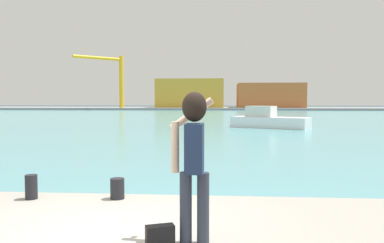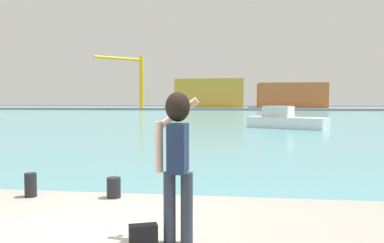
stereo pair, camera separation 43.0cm
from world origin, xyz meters
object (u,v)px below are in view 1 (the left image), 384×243
(boat_moored, at_px, (268,120))
(port_crane, at_px, (114,75))
(warehouse_left, at_px, (190,93))
(person_photographer, at_px, (194,151))
(handbag, at_px, (160,236))
(warehouse_right, at_px, (269,96))
(harbor_bollard, at_px, (117,189))
(harbor_bollard_2, at_px, (31,187))

(boat_moored, height_order, port_crane, port_crane)
(warehouse_left, bearing_deg, person_photographer, -85.42)
(handbag, bearing_deg, person_photographer, 20.34)
(warehouse_left, xyz_separation_m, warehouse_right, (19.58, 2.08, -0.54))
(person_photographer, xyz_separation_m, handbag, (-0.37, -0.14, -0.95))
(harbor_bollard, distance_m, port_crane, 85.84)
(person_photographer, distance_m, warehouse_left, 91.70)
(harbor_bollard, relative_size, port_crane, 0.03)
(person_photographer, height_order, warehouse_right, warehouse_right)
(harbor_bollard_2, bearing_deg, warehouse_right, 80.65)
(warehouse_left, relative_size, warehouse_right, 1.04)
(harbor_bollard_2, xyz_separation_m, warehouse_left, (-4.49, 89.60, 3.08))
(handbag, bearing_deg, harbor_bollard, 117.06)
(warehouse_right, relative_size, port_crane, 1.30)
(harbor_bollard, relative_size, boat_moored, 0.05)
(person_photographer, xyz_separation_m, warehouse_right, (12.26, 93.47, 1.68))
(person_photographer, distance_m, harbor_bollard_2, 3.46)
(harbor_bollard_2, bearing_deg, warehouse_left, 92.87)
(person_photographer, bearing_deg, boat_moored, -7.10)
(person_photographer, distance_m, handbag, 1.02)
(harbor_bollard_2, bearing_deg, handbag, -37.87)
(person_photographer, height_order, harbor_bollard, person_photographer)
(port_crane, bearing_deg, harbor_bollard_2, -75.31)
(harbor_bollard_2, distance_m, warehouse_left, 89.77)
(handbag, height_order, warehouse_right, warehouse_right)
(handbag, relative_size, boat_moored, 0.05)
(warehouse_left, bearing_deg, harbor_bollard, -86.22)
(harbor_bollard_2, xyz_separation_m, port_crane, (-21.63, 82.48, 7.34))
(boat_moored, distance_m, port_crane, 63.49)
(warehouse_left, xyz_separation_m, port_crane, (-17.14, -7.13, 4.26))
(person_photographer, distance_m, port_crane, 87.97)
(warehouse_left, relative_size, port_crane, 1.36)
(warehouse_right, bearing_deg, harbor_bollard, -98.49)
(harbor_bollard, bearing_deg, person_photographer, -53.46)
(boat_moored, height_order, warehouse_left, warehouse_left)
(harbor_bollard, xyz_separation_m, port_crane, (-23.05, 82.35, 7.37))
(warehouse_right, bearing_deg, handbag, -97.68)
(harbor_bollard, xyz_separation_m, harbor_bollard_2, (-1.42, -0.12, 0.03))
(harbor_bollard_2, relative_size, warehouse_right, 0.03)
(harbor_bollard_2, bearing_deg, boat_moored, 75.04)
(handbag, distance_m, port_crane, 88.08)
(person_photographer, relative_size, warehouse_left, 0.11)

